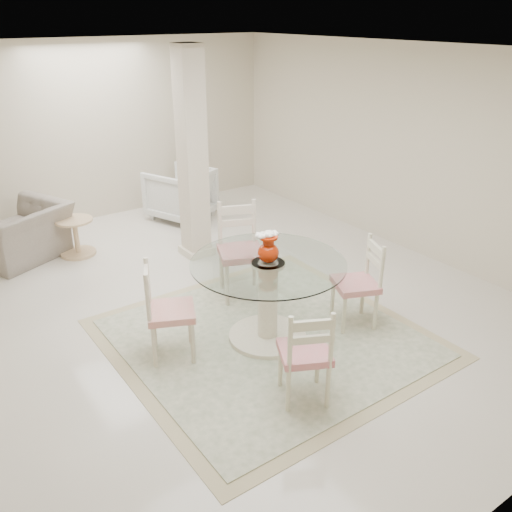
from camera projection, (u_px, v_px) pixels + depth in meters
ground at (215, 302)px, 6.19m from camera, size 7.00×7.00×0.00m
room_shell at (210, 140)px, 5.43m from camera, size 6.02×7.02×2.71m
column at (192, 157)px, 6.86m from camera, size 0.30×0.30×2.70m
area_rug at (267, 338)px, 5.49m from camera, size 2.92×2.92×0.02m
dining_table at (268, 301)px, 5.31m from camera, size 1.49×1.49×0.86m
red_vase at (268, 248)px, 5.08m from camera, size 0.24×0.20×0.31m
dining_chair_east at (362, 277)px, 5.54m from camera, size 0.55×0.55×1.05m
dining_chair_north at (239, 243)px, 6.13m from camera, size 0.63×0.63×1.21m
dining_chair_west at (163, 305)px, 4.99m from camera, size 0.57×0.57×1.07m
dining_chair_south at (307, 349)px, 4.39m from camera, size 0.55×0.55×1.02m
recliner_taupe at (20, 233)px, 7.12m from camera, size 1.44×1.37×0.74m
armchair_white at (180, 193)px, 8.56m from camera, size 1.13×1.14×0.80m
side_table at (76, 238)px, 7.31m from camera, size 0.49×0.49×0.51m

